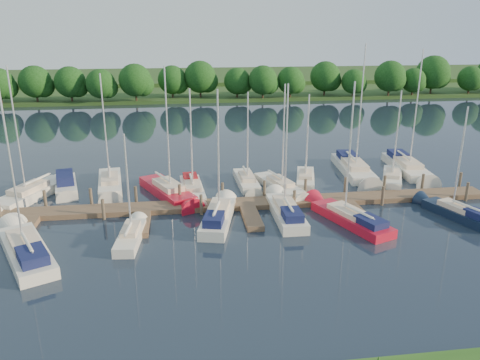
{
  "coord_description": "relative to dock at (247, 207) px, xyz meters",
  "views": [
    {
      "loc": [
        -5.08,
        -26.29,
        13.67
      ],
      "look_at": [
        -0.47,
        8.0,
        2.2
      ],
      "focal_mm": 35.0,
      "sensor_mm": 36.0,
      "label": 1
    }
  ],
  "objects": [
    {
      "name": "ground",
      "position": [
        0.0,
        -7.31,
        -0.2
      ],
      "size": [
        260.0,
        260.0,
        0.0
      ],
      "primitive_type": "plane",
      "color": "#182131",
      "rests_on": "ground"
    },
    {
      "name": "dock",
      "position": [
        0.0,
        0.0,
        0.0
      ],
      "size": [
        40.0,
        6.0,
        0.4
      ],
      "color": "#4F3C2C",
      "rests_on": "ground"
    },
    {
      "name": "mooring_pilings",
      "position": [
        0.0,
        1.13,
        0.4
      ],
      "size": [
        38.24,
        2.84,
        2.0
      ],
      "color": "#473D33",
      "rests_on": "ground"
    },
    {
      "name": "far_shore",
      "position": [
        0.0,
        67.69,
        0.1
      ],
      "size": [
        180.0,
        30.0,
        0.6
      ],
      "primitive_type": "cube",
      "color": "#28441A",
      "rests_on": "ground"
    },
    {
      "name": "distant_hill",
      "position": [
        0.0,
        92.69,
        0.5
      ],
      "size": [
        220.0,
        40.0,
        1.4
      ],
      "primitive_type": "cube",
      "color": "#2A4A20",
      "rests_on": "ground"
    },
    {
      "name": "treeline",
      "position": [
        2.91,
        54.34,
        3.69
      ],
      "size": [
        145.37,
        9.83,
        7.85
      ],
      "color": "#38281C",
      "rests_on": "ground"
    },
    {
      "name": "sailboat_n_0",
      "position": [
        -17.53,
        4.57,
        0.08
      ],
      "size": [
        5.08,
        8.62,
        11.29
      ],
      "rotation": [
        0.0,
        0.0,
        2.71
      ],
      "color": "silver",
      "rests_on": "ground"
    },
    {
      "name": "motorboat",
      "position": [
        -15.0,
        6.56,
        0.17
      ],
      "size": [
        2.92,
        6.21,
        1.86
      ],
      "rotation": [
        0.0,
        0.0,
        3.38
      ],
      "color": "silver",
      "rests_on": "ground"
    },
    {
      "name": "sailboat_n_2",
      "position": [
        -11.26,
        6.66,
        0.07
      ],
      "size": [
        2.8,
        8.2,
        10.33
      ],
      "rotation": [
        0.0,
        0.0,
        3.27
      ],
      "color": "silver",
      "rests_on": "ground"
    },
    {
      "name": "sailboat_n_3",
      "position": [
        -6.06,
        3.76,
        0.08
      ],
      "size": [
        5.06,
        8.5,
        11.19
      ],
      "rotation": [
        0.0,
        0.0,
        3.58
      ],
      "color": "#B81127",
      "rests_on": "ground"
    },
    {
      "name": "sailboat_n_4",
      "position": [
        -4.09,
        4.14,
        0.11
      ],
      "size": [
        2.07,
        7.31,
        9.27
      ],
      "rotation": [
        0.0,
        0.0,
        3.2
      ],
      "color": "silver",
      "rests_on": "ground"
    },
    {
      "name": "sailboat_n_5",
      "position": [
        0.83,
        5.65,
        0.07
      ],
      "size": [
        1.75,
        6.76,
        8.73
      ],
      "rotation": [
        0.0,
        0.0,
        3.17
      ],
      "color": "silver",
      "rests_on": "ground"
    },
    {
      "name": "sailboat_n_6",
      "position": [
        3.55,
        3.94,
        0.07
      ],
      "size": [
        3.45,
        7.52,
        9.55
      ],
      "rotation": [
        0.0,
        0.0,
        3.42
      ],
      "color": "silver",
      "rests_on": "ground"
    },
    {
      "name": "sailboat_n_7",
      "position": [
        6.22,
        5.69,
        0.07
      ],
      "size": [
        2.94,
        6.56,
        8.41
      ],
      "rotation": [
        0.0,
        0.0,
        2.88
      ],
      "color": "silver",
      "rests_on": "ground"
    },
    {
      "name": "sailboat_n_8",
      "position": [
        11.67,
        7.86,
        0.13
      ],
      "size": [
        3.11,
        10.05,
        12.63
      ],
      "rotation": [
        0.0,
        0.0,
        3.05
      ],
      "color": "silver",
      "rests_on": "ground"
    },
    {
      "name": "sailboat_n_9",
      "position": [
        14.21,
        4.95,
        0.07
      ],
      "size": [
        3.97,
        6.6,
        8.65
      ],
      "rotation": [
        0.0,
        0.0,
        2.7
      ],
      "color": "silver",
      "rests_on": "ground"
    },
    {
      "name": "sailboat_n_10",
      "position": [
        17.07,
        7.75,
        0.13
      ],
      "size": [
        3.02,
        9.64,
        12.13
      ],
      "rotation": [
        0.0,
        0.0,
        3.05
      ],
      "color": "silver",
      "rests_on": "ground"
    },
    {
      "name": "sailboat_s_0",
      "position": [
        -14.8,
        -5.87,
        0.14
      ],
      "size": [
        5.43,
        8.79,
        11.6
      ],
      "rotation": [
        0.0,
        0.0,
        0.46
      ],
      "color": "silver",
      "rests_on": "ground"
    },
    {
      "name": "sailboat_s_1",
      "position": [
        -8.51,
        -4.47,
        0.08
      ],
      "size": [
        1.85,
        5.79,
        7.56
      ],
      "rotation": [
        0.0,
        0.0,
        -0.1
      ],
      "color": "silver",
      "rests_on": "ground"
    },
    {
      "name": "sailboat_s_2",
      "position": [
        -2.45,
        -2.2,
        0.15
      ],
      "size": [
        3.31,
        7.75,
        10.04
      ],
      "rotation": [
        0.0,
        0.0,
        -0.24
      ],
      "color": "silver",
      "rests_on": "ground"
    },
    {
      "name": "sailboat_s_3",
      "position": [
        2.64,
        -1.79,
        0.13
      ],
      "size": [
        1.95,
        7.91,
        10.24
      ],
      "rotation": [
        0.0,
        0.0,
        -0.01
      ],
      "color": "silver",
      "rests_on": "ground"
    },
    {
      "name": "sailboat_s_4",
      "position": [
        6.97,
        -3.42,
        0.11
      ],
      "size": [
        4.32,
        8.21,
        10.45
      ],
      "rotation": [
        0.0,
        0.0,
        0.36
      ],
      "color": "#B81127",
      "rests_on": "ground"
    },
    {
      "name": "sailboat_s_5",
      "position": [
        15.26,
        -3.69,
        0.12
      ],
      "size": [
        3.25,
        6.66,
        8.64
      ],
      "rotation": [
        0.0,
        0.0,
        0.32
      ],
      "color": "#0E1B31",
      "rests_on": "ground"
    }
  ]
}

